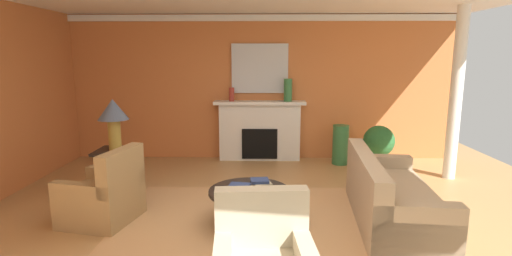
{
  "coord_description": "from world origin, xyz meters",
  "views": [
    {
      "loc": [
        0.09,
        -4.58,
        2.06
      ],
      "look_at": [
        -0.02,
        1.1,
        1.0
      ],
      "focal_mm": 27.12,
      "sensor_mm": 36.0,
      "label": 1
    }
  ],
  "objects": [
    {
      "name": "crown_moulding",
      "position": [
        0.0,
        3.13,
        2.79
      ],
      "size": [
        8.02,
        0.08,
        0.12
      ],
      "primitive_type": "cube",
      "color": "white"
    },
    {
      "name": "vase_mantel_right",
      "position": [
        0.57,
        2.95,
        1.41
      ],
      "size": [
        0.16,
        0.16,
        0.44
      ],
      "primitive_type": "cylinder",
      "color": "#33703D",
      "rests_on": "fireplace"
    },
    {
      "name": "ground_plane",
      "position": [
        0.0,
        0.0,
        0.0
      ],
      "size": [
        9.65,
        9.65,
        0.0
      ],
      "primitive_type": "plane",
      "color": "tan"
    },
    {
      "name": "vase_tall_corner",
      "position": [
        1.58,
        2.7,
        0.38
      ],
      "size": [
        0.31,
        0.31,
        0.76
      ],
      "primitive_type": "cylinder",
      "color": "#33703D",
      "rests_on": "ground_plane"
    },
    {
      "name": "wall_fireplace",
      "position": [
        0.0,
        3.21,
        1.43
      ],
      "size": [
        8.02,
        0.12,
        2.87
      ],
      "primitive_type": "cube",
      "color": "#CC723D",
      "rests_on": "ground_plane"
    },
    {
      "name": "book_art_folio",
      "position": [
        0.05,
        0.06,
        0.52
      ],
      "size": [
        0.24,
        0.22,
        0.03
      ],
      "primitive_type": "cube",
      "rotation": [
        0.0,
        0.0,
        0.11
      ],
      "color": "navy",
      "rests_on": "coffee_table"
    },
    {
      "name": "sofa",
      "position": [
        1.67,
        0.03,
        0.3
      ],
      "size": [
        1.09,
        2.18,
        0.85
      ],
      "color": "tan",
      "rests_on": "ground_plane"
    },
    {
      "name": "coffee_table",
      "position": [
        -0.08,
        -0.08,
        0.34
      ],
      "size": [
        1.0,
        1.0,
        0.45
      ],
      "color": "black",
      "rests_on": "ground_plane"
    },
    {
      "name": "table_lamp",
      "position": [
        -2.09,
        0.93,
        1.22
      ],
      "size": [
        0.44,
        0.44,
        0.75
      ],
      "color": "#B28E38",
      "rests_on": "side_table"
    },
    {
      "name": "area_rug",
      "position": [
        -0.08,
        -0.08,
        0.01
      ],
      "size": [
        3.31,
        2.7,
        0.01
      ],
      "primitive_type": "cube",
      "color": "tan",
      "rests_on": "ground_plane"
    },
    {
      "name": "side_table",
      "position": [
        -2.09,
        0.93,
        0.4
      ],
      "size": [
        0.56,
        0.56,
        0.7
      ],
      "color": "black",
      "rests_on": "ground_plane"
    },
    {
      "name": "fireplace",
      "position": [
        0.02,
        3.0,
        0.56
      ],
      "size": [
        1.8,
        0.35,
        1.19
      ],
      "color": "white",
      "rests_on": "ground_plane"
    },
    {
      "name": "column_white",
      "position": [
        3.28,
        1.86,
        1.43
      ],
      "size": [
        0.2,
        0.2,
        2.87
      ],
      "primitive_type": "cylinder",
      "color": "white",
      "rests_on": "ground_plane"
    },
    {
      "name": "book_small_novel",
      "position": [
        -0.19,
        -0.25,
        0.56
      ],
      "size": [
        0.27,
        0.23,
        0.03
      ],
      "primitive_type": "cube",
      "rotation": [
        0.0,
        0.0,
        -0.18
      ],
      "color": "navy",
      "rests_on": "coffee_table"
    },
    {
      "name": "mantel_mirror",
      "position": [
        0.02,
        3.12,
        1.82
      ],
      "size": [
        1.11,
        0.04,
        0.96
      ],
      "primitive_type": "cube",
      "color": "silver"
    },
    {
      "name": "vase_mantel_left",
      "position": [
        -0.53,
        2.95,
        1.32
      ],
      "size": [
        0.1,
        0.1,
        0.27
      ],
      "primitive_type": "cylinder",
      "color": "#9E3328",
      "rests_on": "fireplace"
    },
    {
      "name": "armchair_near_window",
      "position": [
        -1.91,
        -0.01,
        0.31
      ],
      "size": [
        0.96,
        0.96,
        0.95
      ],
      "color": "#9E7A4C",
      "rests_on": "ground_plane"
    },
    {
      "name": "potted_plant",
      "position": [
        2.18,
        2.27,
        0.49
      ],
      "size": [
        0.56,
        0.56,
        0.83
      ],
      "color": "#BCB29E",
      "rests_on": "ground_plane"
    },
    {
      "name": "book_red_cover",
      "position": [
        0.08,
        0.04,
        0.48
      ],
      "size": [
        0.27,
        0.24,
        0.05
      ],
      "primitive_type": "cube",
      "rotation": [
        0.0,
        0.0,
        0.31
      ],
      "color": "tan",
      "rests_on": "coffee_table"
    }
  ]
}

